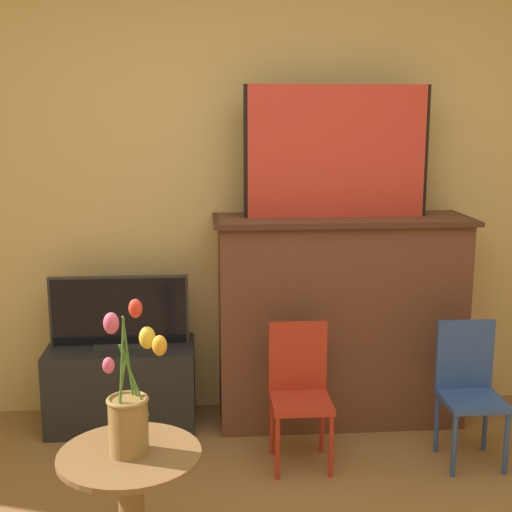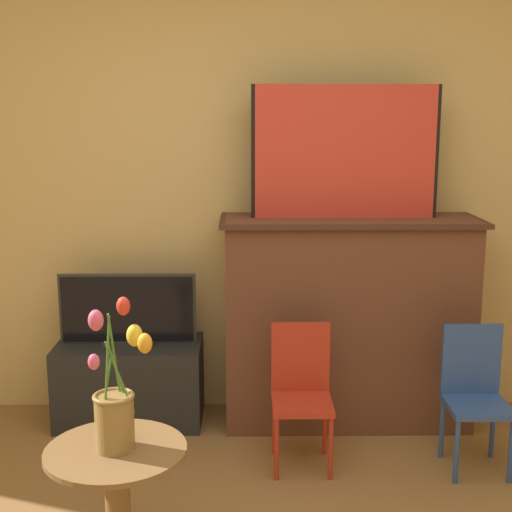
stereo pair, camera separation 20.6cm
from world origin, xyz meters
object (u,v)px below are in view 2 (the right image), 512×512
painting (345,152)px  vase_tulips (116,404)px  tv_monitor (128,310)px  chair_red (301,387)px  chair_blue (474,390)px

painting → vase_tulips: 1.88m
painting → tv_monitor: (-1.16, -0.00, -0.85)m
chair_red → tv_monitor: bearing=151.8°
painting → chair_red: (-0.25, -0.49, -1.10)m
chair_red → vase_tulips: vase_tulips is taller
chair_red → chair_blue: 0.83m
tv_monitor → vase_tulips: bearing=-82.3°
tv_monitor → chair_blue: 1.84m
vase_tulips → chair_red: bearing=51.4°
vase_tulips → painting: bearing=55.1°
painting → chair_blue: painting is taller
chair_blue → chair_red: bearing=177.2°
tv_monitor → chair_red: size_ratio=1.08×
vase_tulips → tv_monitor: bearing=97.7°
painting → vase_tulips: (-0.97, -1.40, -0.80)m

